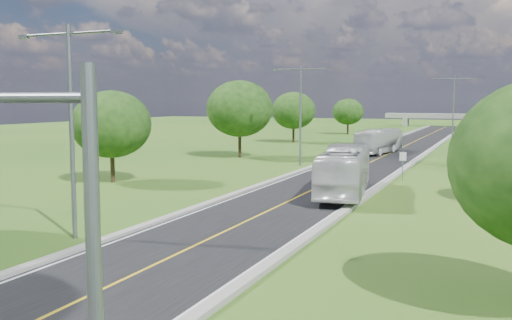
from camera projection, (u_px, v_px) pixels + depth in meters
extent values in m
plane|color=#265818|center=(388.00, 155.00, 68.59)|extent=(260.00, 260.00, 0.00)
cube|color=black|center=(396.00, 150.00, 74.07)|extent=(8.00, 150.00, 0.06)
cube|color=gray|center=(364.00, 149.00, 75.73)|extent=(0.50, 150.00, 0.22)
cube|color=gray|center=(430.00, 151.00, 72.39)|extent=(0.50, 150.00, 0.22)
cylinder|color=slate|center=(94.00, 266.00, 10.21)|extent=(0.28, 0.28, 7.20)
cylinder|color=slate|center=(403.00, 166.00, 46.33)|extent=(0.08, 0.08, 2.40)
cube|color=white|center=(403.00, 156.00, 46.21)|extent=(0.55, 0.04, 0.70)
cube|color=gray|center=(406.00, 122.00, 145.50)|extent=(1.20, 3.00, 2.00)
cube|color=gray|center=(490.00, 123.00, 137.64)|extent=(1.20, 3.00, 2.00)
cube|color=gray|center=(447.00, 116.00, 141.41)|extent=(30.00, 3.00, 1.20)
cylinder|color=slate|center=(72.00, 134.00, 26.57)|extent=(0.22, 0.22, 10.00)
cylinder|color=slate|center=(45.00, 35.00, 26.64)|extent=(2.80, 0.12, 0.12)
cylinder|color=slate|center=(93.00, 32.00, 25.54)|extent=(2.80, 0.12, 0.12)
cube|color=slate|center=(24.00, 37.00, 27.16)|extent=(0.50, 0.25, 0.18)
cube|color=slate|center=(117.00, 32.00, 25.04)|extent=(0.50, 0.25, 0.18)
cylinder|color=slate|center=(300.00, 116.00, 56.72)|extent=(0.22, 0.22, 10.00)
cylinder|color=slate|center=(287.00, 69.00, 56.79)|extent=(2.80, 0.12, 0.12)
cylinder|color=slate|center=(314.00, 69.00, 55.69)|extent=(2.80, 0.12, 0.12)
cube|color=slate|center=(275.00, 70.00, 57.31)|extent=(0.50, 0.25, 0.18)
cube|color=slate|center=(327.00, 69.00, 55.18)|extent=(0.50, 0.25, 0.18)
cylinder|color=slate|center=(453.00, 111.00, 82.16)|extent=(0.22, 0.22, 10.00)
cylinder|color=slate|center=(444.00, 79.00, 82.22)|extent=(2.80, 0.12, 0.12)
cylinder|color=slate|center=(465.00, 79.00, 81.12)|extent=(2.80, 0.12, 0.12)
cube|color=slate|center=(435.00, 79.00, 82.74)|extent=(0.50, 0.25, 0.18)
cube|color=slate|center=(475.00, 79.00, 80.62)|extent=(0.50, 0.25, 0.18)
cylinder|color=black|center=(113.00, 165.00, 45.50)|extent=(0.36, 0.36, 2.70)
ellipsoid|color=#15350E|center=(111.00, 124.00, 45.16)|extent=(6.30, 6.30, 5.36)
cylinder|color=black|center=(240.00, 143.00, 65.18)|extent=(0.36, 0.36, 3.24)
ellipsoid|color=#15350E|center=(240.00, 109.00, 64.77)|extent=(7.56, 7.56, 6.43)
cylinder|color=black|center=(293.00, 133.00, 87.91)|extent=(0.36, 0.36, 2.88)
ellipsoid|color=#15350E|center=(294.00, 110.00, 87.54)|extent=(6.72, 6.72, 5.71)
cylinder|color=black|center=(348.00, 128.00, 108.87)|extent=(0.36, 0.36, 2.52)
ellipsoid|color=#15350E|center=(348.00, 112.00, 108.55)|extent=(5.88, 5.88, 5.00)
imported|color=beige|center=(344.00, 171.00, 39.13)|extent=(4.66, 12.18, 3.31)
imported|color=beige|center=(379.00, 141.00, 69.62)|extent=(4.06, 10.96, 2.98)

